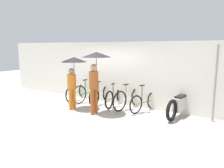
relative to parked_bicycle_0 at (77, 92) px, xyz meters
name	(u,v)px	position (x,y,z in m)	size (l,w,h in m)	color
ground_plane	(83,114)	(1.65, -1.52, -0.35)	(30.00, 30.00, 0.00)	#9E998E
back_wall	(113,73)	(1.65, 0.42, 0.91)	(12.54, 0.12, 2.53)	silver
parked_bicycle_0	(77,92)	(0.00, 0.00, 0.00)	(0.52, 1.73, 1.05)	black
parked_bicycle_1	(88,92)	(0.66, 0.00, 0.04)	(0.44, 1.74, 1.02)	black
parked_bicycle_2	(101,94)	(1.32, 0.02, 0.02)	(0.44, 1.77, 1.07)	black
parked_bicycle_3	(115,96)	(1.98, 0.07, 0.01)	(0.45, 1.78, 1.04)	black
parked_bicycle_4	(129,98)	(2.64, 0.01, 0.04)	(0.48, 1.84, 1.03)	black
parked_bicycle_5	(145,101)	(3.30, 0.01, 0.00)	(0.55, 1.62, 1.02)	black
pedestrian_leading	(73,69)	(0.92, -1.18, 1.17)	(0.96, 0.96, 1.96)	#C66B1E
pedestrian_center	(95,66)	(1.98, -1.21, 1.34)	(1.02, 1.02, 2.16)	#9E4C1E
motorcycle	(180,105)	(4.54, 0.12, 0.04)	(0.58, 2.03, 0.92)	black
awning_pole	(215,84)	(5.57, 0.12, 0.85)	(0.07, 0.07, 2.40)	gray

